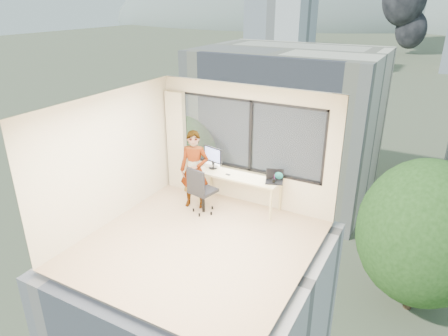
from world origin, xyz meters
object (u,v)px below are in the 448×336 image
Objects in this scene: laptop at (274,177)px; person at (194,170)px; chair at (203,189)px; monitor at (213,157)px; desk at (239,191)px; game_console at (214,164)px; handbag at (277,175)px.

person is at bearing 175.01° from laptop.
chair is 2.13× the size of monitor.
game_console reaches higher than desk.
game_console is (-0.06, 0.12, -0.21)m from monitor.
person is at bearing -110.15° from game_console.
chair is 4.20× the size of handbag.
person is at bearing -177.67° from handbag.
person is 3.41× the size of monitor.
monitor is (-0.66, 0.05, 0.62)m from desk.
handbag is at bearing 11.33° from desk.
person reaches higher than monitor.
desk is 0.85m from game_console.
desk is at bearing 57.65° from chair.
laptop is at bearing 12.55° from monitor.
person reaches higher than handbag.
chair is 0.81m from game_console.
person is (-0.30, 0.16, 0.32)m from chair.
laptop is at bearing -0.41° from desk.
person is 1.74m from handbag.
monitor is 1.97× the size of handbag.
chair is at bearing -45.20° from person.
handbag is at bearing 1.57° from person.
monitor is 1.33× the size of laptop.
chair is at bearing -133.34° from desk.
chair is 3.39× the size of game_console.
person reaches higher than chair.
person is 0.53m from monitor.
person is at bearing -96.36° from monitor.
desk is 0.94m from handbag.
game_console is 1.24× the size of handbag.
monitor is 1.47m from laptop.
chair reaches higher than laptop.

